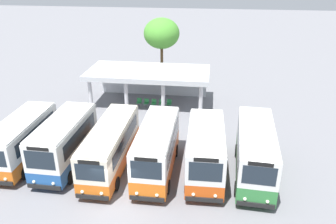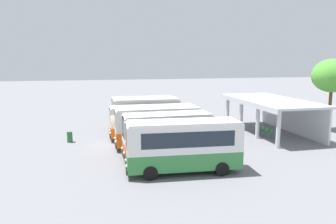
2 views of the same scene
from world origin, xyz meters
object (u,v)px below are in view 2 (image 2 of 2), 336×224
(city_bus_fifth_blue, at_px, (167,134))
(waiting_chair_end_by_column, at_px, (255,127))
(city_bus_far_end_green, at_px, (183,144))
(waiting_chair_middle_seat, at_px, (262,130))
(waiting_chair_fourth_seat, at_px, (266,131))
(city_bus_nearest_orange, at_px, (143,110))
(waiting_chair_second_from_end, at_px, (258,128))
(parked_car_flank, at_px, (141,101))
(city_bus_middle_cream, at_px, (153,120))
(city_bus_second_in_row, at_px, (146,113))
(litter_bin_apron, at_px, (70,137))
(waiting_chair_fifth_seat, at_px, (271,133))
(city_bus_fourth_amber, at_px, (158,126))

(city_bus_fifth_blue, bearing_deg, waiting_chair_end_by_column, 121.94)
(city_bus_far_end_green, relative_size, waiting_chair_middle_seat, 8.78)
(waiting_chair_fourth_seat, bearing_deg, city_bus_nearest_orange, -127.87)
(waiting_chair_end_by_column, distance_m, waiting_chair_middle_seat, 1.47)
(city_bus_fifth_blue, bearing_deg, waiting_chair_fourth_seat, 112.78)
(city_bus_nearest_orange, xyz_separation_m, city_bus_fifth_blue, (12.72, -0.12, 0.11))
(waiting_chair_second_from_end, bearing_deg, waiting_chair_end_by_column, 174.31)
(parked_car_flank, bearing_deg, city_bus_middle_cream, -5.27)
(city_bus_second_in_row, xyz_separation_m, parked_car_flank, (-17.30, 2.00, -1.04))
(city_bus_middle_cream, xyz_separation_m, waiting_chair_fourth_seat, (1.87, 10.60, -1.20))
(litter_bin_apron, bearing_deg, city_bus_second_in_row, 111.70)
(city_bus_far_end_green, bearing_deg, city_bus_fifth_blue, -173.91)
(waiting_chair_middle_seat, xyz_separation_m, waiting_chair_fifth_seat, (1.47, 0.12, 0.00))
(waiting_chair_second_from_end, distance_m, waiting_chair_fourth_seat, 1.47)
(city_bus_nearest_orange, relative_size, litter_bin_apron, 7.73)
(waiting_chair_second_from_end, distance_m, litter_bin_apron, 18.10)
(waiting_chair_second_from_end, distance_m, waiting_chair_fifth_seat, 2.21)
(parked_car_flank, bearing_deg, waiting_chair_second_from_end, 22.61)
(city_bus_second_in_row, bearing_deg, litter_bin_apron, -68.30)
(parked_car_flank, bearing_deg, city_bus_fifth_blue, -4.23)
(waiting_chair_fourth_seat, height_order, litter_bin_apron, litter_bin_apron)
(city_bus_fourth_amber, bearing_deg, waiting_chair_end_by_column, 107.99)
(city_bus_fifth_blue, height_order, waiting_chair_end_by_column, city_bus_fifth_blue)
(city_bus_middle_cream, bearing_deg, waiting_chair_end_by_column, 91.84)
(city_bus_fourth_amber, xyz_separation_m, litter_bin_apron, (-3.42, -7.32, -1.41))
(city_bus_middle_cream, distance_m, litter_bin_apron, 7.62)
(waiting_chair_fifth_seat, height_order, litter_bin_apron, litter_bin_apron)
(parked_car_flank, bearing_deg, waiting_chair_middle_seat, 21.87)
(city_bus_middle_cream, distance_m, waiting_chair_second_from_end, 10.65)
(city_bus_second_in_row, xyz_separation_m, waiting_chair_fourth_seat, (5.04, 10.72, -1.35))
(city_bus_nearest_orange, xyz_separation_m, city_bus_far_end_green, (15.90, 0.21, 0.12))
(waiting_chair_fifth_seat, bearing_deg, waiting_chair_second_from_end, -177.42)
(parked_car_flank, bearing_deg, city_bus_fourth_amber, -5.02)
(city_bus_fifth_blue, bearing_deg, city_bus_second_in_row, -179.89)
(waiting_chair_end_by_column, bearing_deg, city_bus_far_end_green, -46.50)
(city_bus_second_in_row, distance_m, city_bus_fourth_amber, 6.36)
(city_bus_middle_cream, relative_size, waiting_chair_end_by_column, 9.36)
(waiting_chair_second_from_end, bearing_deg, city_bus_second_in_row, -108.48)
(city_bus_fourth_amber, relative_size, waiting_chair_middle_seat, 8.31)
(parked_car_flank, xyz_separation_m, waiting_chair_fourth_seat, (22.35, 8.72, -0.31))
(city_bus_middle_cream, distance_m, parked_car_flank, 20.59)
(city_bus_second_in_row, distance_m, city_bus_far_end_green, 12.72)
(city_bus_second_in_row, xyz_separation_m, waiting_chair_second_from_end, (3.57, 10.69, -1.35))
(city_bus_far_end_green, xyz_separation_m, waiting_chair_fourth_seat, (-7.67, 10.36, -1.36))
(city_bus_fifth_blue, height_order, litter_bin_apron, city_bus_fifth_blue)
(city_bus_nearest_orange, relative_size, city_bus_far_end_green, 0.92)
(waiting_chair_second_from_end, height_order, waiting_chair_middle_seat, same)
(city_bus_second_in_row, distance_m, litter_bin_apron, 8.09)
(city_bus_far_end_green, distance_m, parked_car_flank, 30.08)
(city_bus_middle_cream, distance_m, waiting_chair_fifth_seat, 11.06)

